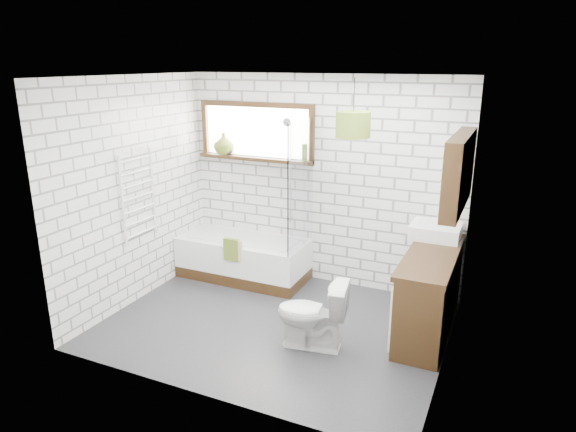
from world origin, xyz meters
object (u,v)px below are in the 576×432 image
at_px(vanity, 430,293).
at_px(basin, 436,231).
at_px(bathtub, 243,258).
at_px(toilet, 312,314).
at_px(pendant, 353,125).

height_order(vanity, basin, basin).
xyz_separation_m(bathtub, basin, (2.30, 0.09, 0.65)).
relative_size(toilet, pendant, 2.21).
bearing_deg(basin, pendant, -124.19).
xyz_separation_m(toilet, pendant, (0.24, 0.31, 1.76)).
bearing_deg(basin, vanity, -83.16).
distance_m(toilet, pendant, 1.80).
relative_size(basin, pendant, 1.65).
height_order(bathtub, toilet, toilet).
bearing_deg(toilet, bathtub, -139.56).
distance_m(vanity, toilet, 1.23).
bearing_deg(vanity, basin, 96.84).
distance_m(vanity, basin, 0.70).
bearing_deg(bathtub, vanity, -9.80).
xyz_separation_m(bathtub, toilet, (1.40, -1.18, 0.08)).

